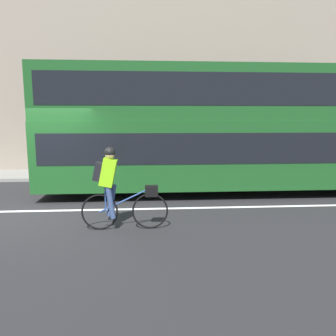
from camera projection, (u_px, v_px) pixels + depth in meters
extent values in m
plane|color=#232326|center=(36.00, 213.00, 7.80)|extent=(80.00, 80.00, 0.00)
cube|color=silver|center=(39.00, 211.00, 8.00)|extent=(50.00, 0.14, 0.01)
cube|color=gray|center=(79.00, 175.00, 12.76)|extent=(60.00, 2.09, 0.12)
cube|color=gray|center=(80.00, 57.00, 13.23)|extent=(60.00, 0.30, 9.33)
cylinder|color=black|center=(327.00, 175.00, 10.34)|extent=(0.92, 0.30, 0.92)
cylinder|color=black|center=(114.00, 178.00, 9.88)|extent=(0.92, 0.30, 0.92)
cube|color=#194C1E|center=(223.00, 152.00, 9.99)|extent=(10.78, 2.54, 1.89)
cube|color=black|center=(223.00, 145.00, 9.96)|extent=(10.35, 2.56, 0.83)
cube|color=#194C1E|center=(225.00, 95.00, 9.73)|extent=(10.78, 2.44, 1.52)
cube|color=black|center=(225.00, 92.00, 9.72)|extent=(10.35, 2.46, 0.85)
torus|color=black|center=(150.00, 211.00, 6.69)|extent=(0.74, 0.04, 0.74)
torus|color=black|center=(100.00, 212.00, 6.62)|extent=(0.74, 0.04, 0.74)
cylinder|color=#2D4C8C|center=(125.00, 200.00, 6.62)|extent=(1.03, 0.03, 0.50)
cylinder|color=#2D4C8C|center=(105.00, 199.00, 6.59)|extent=(0.03, 0.03, 0.55)
cube|color=black|center=(151.00, 191.00, 6.63)|extent=(0.26, 0.16, 0.22)
cube|color=#8CE019|center=(108.00, 172.00, 6.51)|extent=(0.37, 0.32, 0.58)
cube|color=black|center=(98.00, 171.00, 6.49)|extent=(0.21, 0.26, 0.38)
cylinder|color=#384C7A|center=(111.00, 200.00, 6.69)|extent=(0.22, 0.11, 0.67)
cylinder|color=#384C7A|center=(111.00, 203.00, 6.52)|extent=(0.20, 0.11, 0.67)
sphere|color=tan|center=(110.00, 154.00, 6.46)|extent=(0.19, 0.19, 0.19)
sphere|color=black|center=(110.00, 152.00, 6.45)|extent=(0.21, 0.21, 0.21)
cylinder|color=#59595B|center=(189.00, 143.00, 12.76)|extent=(0.07, 0.07, 2.34)
cube|color=#1959B2|center=(189.00, 118.00, 12.58)|extent=(0.36, 0.02, 0.36)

